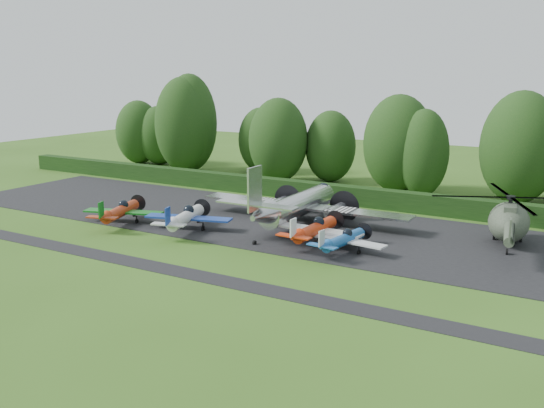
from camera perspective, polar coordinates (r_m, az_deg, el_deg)
The scene contains 20 objects.
ground at distance 50.07m, azimuth -6.37°, elevation -4.04°, with size 160.00×160.00×0.00m, color #345919.
apron at distance 58.09m, azimuth -0.48°, elevation -1.64°, with size 70.00×18.00×0.01m, color black.
taxiway_verge at distance 45.64m, azimuth -10.88°, elevation -5.84°, with size 70.00×2.00×0.00m, color black.
hedgerow at distance 67.53m, azimuth 4.30°, elevation 0.33°, with size 90.00×1.60×2.00m, color black.
transport_plane at distance 56.48m, azimuth 2.36°, elevation -0.09°, with size 21.19×16.25×6.79m.
light_plane_red at distance 58.69m, azimuth -14.03°, elevation -0.64°, with size 7.65×8.04×2.94m.
light_plane_white at distance 54.92m, azimuth -8.07°, elevation -1.22°, with size 8.00×8.41×3.07m.
light_plane_orange at distance 50.55m, azimuth 4.10°, elevation -2.37°, with size 7.77×8.17×2.98m.
light_plane_blue at distance 48.32m, azimuth 6.77°, elevation -3.35°, with size 6.64×6.99×2.55m.
helicopter at distance 53.71m, azimuth 21.40°, elevation -1.28°, with size 12.68×14.84×4.08m.
tree_0 at distance 70.92m, azimuth 14.06°, elevation 4.66°, with size 5.70×5.70×10.01m.
tree_2 at distance 87.46m, azimuth -7.74°, elevation 7.58°, with size 7.73×7.73×13.78m.
tree_3 at distance 78.56m, azimuth 5.53°, elevation 5.42°, with size 6.51×6.51×9.21m.
tree_4 at distance 77.86m, azimuth 0.59°, elevation 6.01°, with size 7.58×7.58×10.83m.
tree_5 at distance 70.23m, azimuth 22.31°, elevation 4.93°, with size 8.36×8.36×12.17m.
tree_7 at distance 96.20m, azimuth -12.44°, elevation 6.62°, with size 6.98×6.98×9.72m.
tree_8 at distance 73.03m, azimuth 11.81°, elevation 5.59°, with size 8.27×8.27×11.52m.
tree_10 at distance 86.05m, azimuth -1.06°, elevation 6.05°, with size 6.35×6.35×9.13m.
tree_11 at distance 94.75m, azimuth -10.55°, elevation 6.38°, with size 6.72×6.72×8.93m.
tree_12 at distance 86.88m, azimuth -8.35°, elevation 7.39°, with size 7.99×7.99×13.36m.
Camera 1 is at (28.88, -38.38, 14.15)m, focal length 40.00 mm.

